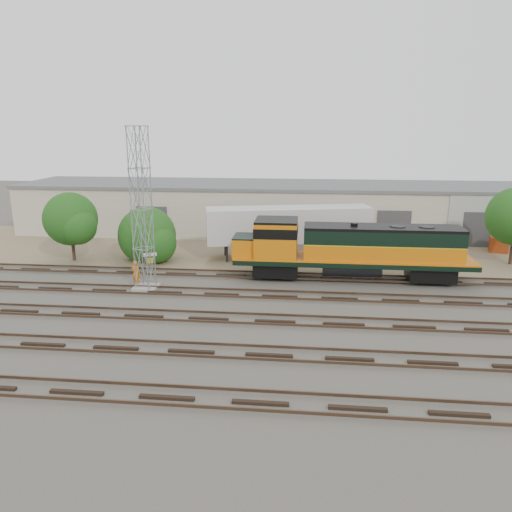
# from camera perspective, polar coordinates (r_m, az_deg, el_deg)

# --- Properties ---
(ground) EXTENTS (140.00, 140.00, 0.00)m
(ground) POSITION_cam_1_polar(r_m,az_deg,el_deg) (32.53, 2.58, -5.62)
(ground) COLOR #47423A
(ground) RESTS_ON ground
(dirt_strip) EXTENTS (80.00, 16.00, 0.02)m
(dirt_strip) POSITION_cam_1_polar(r_m,az_deg,el_deg) (46.87, 3.73, 0.73)
(dirt_strip) COLOR #726047
(dirt_strip) RESTS_ON ground
(tracks) EXTENTS (80.00, 20.40, 0.28)m
(tracks) POSITION_cam_1_polar(r_m,az_deg,el_deg) (29.71, 2.21, -7.47)
(tracks) COLOR black
(tracks) RESTS_ON ground
(warehouse) EXTENTS (58.40, 10.40, 5.30)m
(warehouse) POSITION_cam_1_polar(r_m,az_deg,el_deg) (54.16, 4.19, 5.46)
(warehouse) COLOR beige
(warehouse) RESTS_ON ground
(locomotive) EXTENTS (17.74, 3.11, 4.26)m
(locomotive) POSITION_cam_1_polar(r_m,az_deg,el_deg) (37.64, 10.54, 0.84)
(locomotive) COLOR black
(locomotive) RESTS_ON tracks
(signal_tower) EXTENTS (1.66, 1.66, 11.27)m
(signal_tower) POSITION_cam_1_polar(r_m,az_deg,el_deg) (35.25, -12.91, 4.84)
(signal_tower) COLOR gray
(signal_tower) RESTS_ON ground
(sign_post) EXTENTS (0.93, 0.45, 2.46)m
(sign_post) POSITION_cam_1_polar(r_m,az_deg,el_deg) (36.80, -12.02, -0.70)
(sign_post) COLOR gray
(sign_post) RESTS_ON ground
(worker) EXTENTS (0.78, 0.60, 1.90)m
(worker) POSITION_cam_1_polar(r_m,az_deg,el_deg) (37.10, -13.56, -1.91)
(worker) COLOR orange
(worker) RESTS_ON ground
(semi_trailer) EXTENTS (14.63, 6.08, 4.42)m
(semi_trailer) POSITION_cam_1_polar(r_m,az_deg,el_deg) (43.88, 4.20, 3.46)
(semi_trailer) COLOR silver
(semi_trailer) RESTS_ON ground
(dumpster_red) EXTENTS (1.75, 1.67, 1.40)m
(dumpster_red) POSITION_cam_1_polar(r_m,az_deg,el_deg) (50.90, 25.98, 1.17)
(dumpster_red) COLOR #943310
(dumpster_red) RESTS_ON ground
(tree_west) EXTENTS (4.73, 4.50, 5.89)m
(tree_west) POSITION_cam_1_polar(r_m,az_deg,el_deg) (44.84, -20.25, 3.80)
(tree_west) COLOR #382619
(tree_west) RESTS_ON ground
(tree_mid) EXTENTS (5.18, 4.93, 4.93)m
(tree_mid) POSITION_cam_1_polar(r_m,az_deg,el_deg) (43.48, -12.10, 2.08)
(tree_mid) COLOR #382619
(tree_mid) RESTS_ON ground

